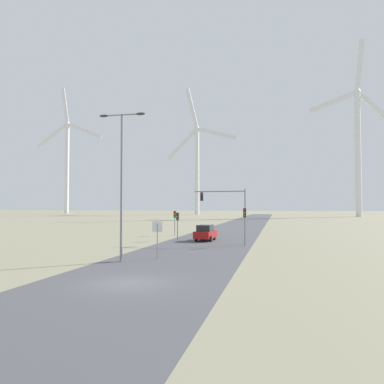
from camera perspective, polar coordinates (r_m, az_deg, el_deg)
ground_plane at (r=20.18m, az=-9.47°, el=-13.51°), size 600.00×600.00×0.00m
road_surface at (r=66.85m, az=6.47°, el=-5.55°), size 10.00×240.00×0.01m
streetlamp at (r=27.54m, az=-10.67°, el=3.49°), size 3.55×0.32×10.71m
stop_sign_near at (r=28.52m, az=-5.30°, el=-6.19°), size 0.81×0.07×2.82m
traffic_light_post_near_left at (r=43.51m, az=-2.22°, el=-4.28°), size 0.28×0.34×3.22m
traffic_light_post_near_right at (r=37.68m, az=8.04°, el=-3.99°), size 0.28×0.34×3.77m
traffic_light_post_mid_left at (r=51.01m, az=-2.65°, el=-3.89°), size 0.28×0.34×3.31m
traffic_light_mast_overhead at (r=39.64m, az=5.25°, el=-1.81°), size 5.50×0.35×5.79m
car_approaching at (r=43.20m, az=2.06°, el=-6.23°), size 2.09×4.22×1.83m
wind_turbine_far_left at (r=219.43m, az=-18.50°, el=4.92°), size 35.45×7.47×70.22m
wind_turbine_left at (r=181.76m, az=0.76°, el=4.88°), size 35.51×3.99×61.88m
wind_turbine_center at (r=154.61m, az=23.94°, el=7.39°), size 34.00×13.86×67.60m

